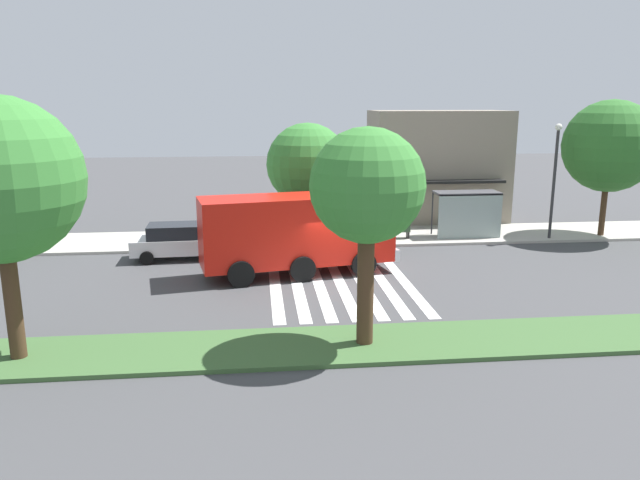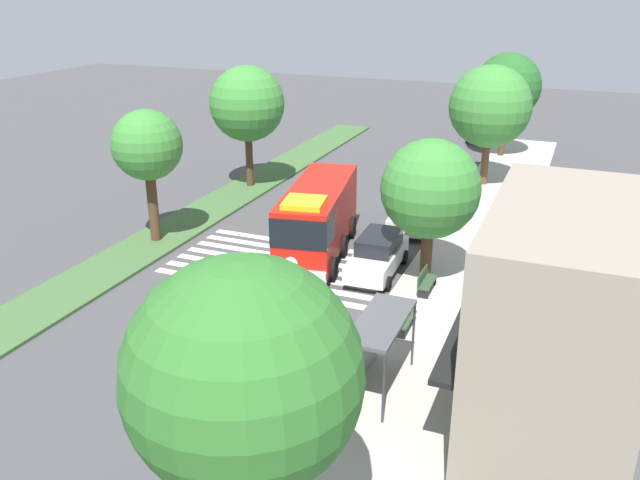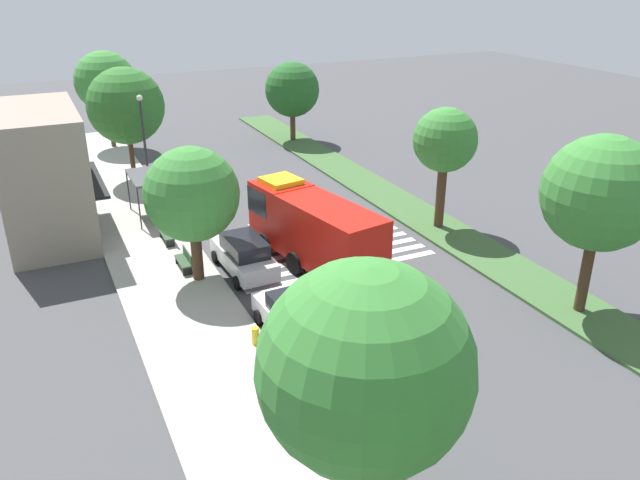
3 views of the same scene
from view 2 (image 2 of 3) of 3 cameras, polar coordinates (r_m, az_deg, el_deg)
The scene contains 20 objects.
ground_plane at distance 31.01m, azimuth -3.23°, elevation -2.06°, with size 120.00×120.00×0.00m, color #424244.
sidewalk at distance 28.77m, azimuth 11.22°, elevation -4.28°, with size 60.00×4.63×0.14m, color #ADA89E.
median_strip at distance 34.42m, azimuth -13.99°, elevation -0.11°, with size 60.00×3.00×0.14m, color #3D6033.
crosswalk at distance 30.94m, azimuth -3.29°, elevation -2.10°, with size 5.85×10.08×0.01m.
fire_truck at distance 30.90m, azimuth -0.29°, elevation 1.92°, with size 8.76×3.93×3.73m.
parked_car_west at distance 56.67m, azimuth 13.84°, elevation 9.20°, with size 4.36×2.10×1.64m.
parked_car_mid at distance 35.50m, azimuth 8.05°, elevation 2.38°, with size 4.67×2.27×1.69m.
parked_car_east at distance 29.80m, azimuth 5.00°, elevation -1.22°, with size 4.71×2.15×1.80m.
bus_stop_shelter at distance 21.14m, azimuth 4.34°, elevation -8.38°, with size 3.50×1.40×2.46m.
bench_near_shelter at distance 25.14m, azimuth 7.17°, elevation -6.68°, with size 1.60×0.50×0.90m.
bench_west_of_shelter at distance 28.21m, azimuth 9.08°, elevation -3.50°, with size 1.60×0.50×0.90m.
street_lamp at distance 16.88m, azimuth -2.44°, elevation -9.35°, with size 0.36×0.36×6.12m.
storefront_building at distance 19.83m, azimuth 19.69°, elevation -6.81°, with size 8.23×4.92×6.84m.
sidewalk_tree_far_west at distance 50.67m, azimuth 15.84°, elevation 12.58°, with size 4.75×4.75×7.43m.
sidewalk_tree_west at distance 42.84m, azimuth 14.43°, elevation 11.04°, with size 5.06×5.06×7.47m.
sidewalk_tree_center at distance 28.11m, azimuth 9.48°, elevation 4.31°, with size 4.21×4.21×6.20m.
sidewalk_tree_east at distance 13.64m, azimuth -6.62°, elevation -11.43°, with size 4.94×4.94×7.37m.
median_tree_far_west at distance 41.42m, azimuth -6.29°, elevation 11.54°, with size 4.59×4.59×7.46m.
median_tree_west at distance 33.07m, azimuth -14.65°, elevation 7.80°, with size 3.40×3.40×6.56m.
fire_hydrant at distance 35.25m, azimuth 10.68°, elevation 1.42°, with size 0.28×0.28×0.70m, color gold.
Camera 2 is at (25.60, 12.31, 12.43)m, focal length 37.20 mm.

